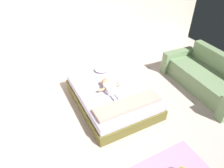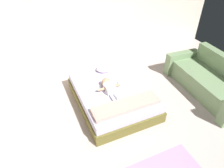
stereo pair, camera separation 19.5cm
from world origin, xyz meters
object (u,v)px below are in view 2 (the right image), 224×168
Objects in this scene: couch at (210,81)px; toothbrush at (118,83)px; pillow at (105,68)px; baby at (109,87)px; bed at (112,95)px.

toothbrush is at bearing 162.49° from couch.
couch reaches higher than pillow.
baby reaches higher than toothbrush.
bed is 17.09× the size of toothbrush.
pillow is at bearing 149.64° from couch.
bed is 0.31m from toothbrush.
pillow is 0.70× the size of baby.
baby reaches higher than pillow.
baby is 0.31m from toothbrush.
bed is at bearing -150.95° from toothbrush.
bed is 3.13× the size of baby.
pillow is 0.77m from baby.
bed is 4.49× the size of pillow.
pillow is (0.14, 0.71, 0.27)m from bed.
toothbrush is (0.28, 0.13, -0.07)m from baby.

